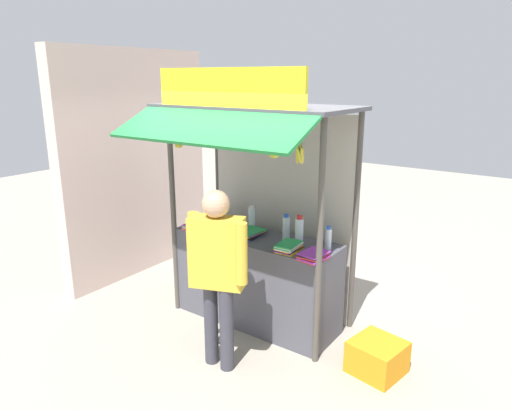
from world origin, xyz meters
TOP-DOWN VIEW (x-y plane):
  - ground_plane at (0.00, 0.00)m, footprint 20.00×20.00m
  - stall_counter at (0.00, 0.00)m, footprint 1.83×0.61m
  - stall_structure at (0.00, 0.13)m, footprint 2.03×1.52m
  - water_bottle_far_right at (0.79, 0.11)m, footprint 0.07×0.07m
  - water_bottle_right at (0.31, 0.11)m, footprint 0.08×0.08m
  - water_bottle_mid_left at (-0.18, 0.17)m, footprint 0.08×0.08m
  - water_bottle_back_left at (0.49, 0.06)m, footprint 0.09×0.09m
  - water_bottle_center at (-0.77, 0.17)m, footprint 0.06×0.06m
  - water_bottle_back_right at (-0.48, 0.06)m, footprint 0.09×0.09m
  - magazine_stack_left at (0.80, -0.20)m, footprint 0.24×0.30m
  - magazine_stack_rear_center at (0.50, -0.16)m, footprint 0.21×0.30m
  - magazine_stack_front_left at (-0.08, -0.01)m, footprint 0.27×0.32m
  - magazine_stack_far_left at (-0.69, -0.18)m, footprint 0.24×0.29m
  - banana_bunch_rightmost at (0.49, -0.41)m, footprint 0.10×0.09m
  - banana_bunch_inner_left at (-0.69, -0.41)m, footprint 0.09×0.10m
  - banana_bunch_inner_right at (0.74, -0.41)m, footprint 0.09×0.09m
  - vendor_person at (0.21, -0.89)m, footprint 0.65×0.37m
  - plastic_crate at (1.46, -0.13)m, footprint 0.51×0.51m
  - neighbour_wall at (-2.18, 0.30)m, footprint 0.20×2.40m

SIDE VIEW (x-z plane):
  - ground_plane at x=0.00m, z-range 0.00..0.00m
  - plastic_crate at x=1.46m, z-range 0.00..0.31m
  - stall_counter at x=0.00m, z-range 0.00..0.99m
  - magazine_stack_front_left at x=-0.08m, z-range 0.99..1.05m
  - magazine_stack_far_left at x=-0.69m, z-range 0.99..1.05m
  - magazine_stack_left at x=0.80m, z-range 0.99..1.05m
  - vendor_person at x=0.21m, z-range 0.17..1.88m
  - magazine_stack_rear_center at x=0.50m, z-range 0.99..1.07m
  - water_bottle_center at x=-0.77m, z-range 0.98..1.20m
  - water_bottle_far_right at x=0.79m, z-range 0.98..1.22m
  - water_bottle_mid_left at x=-0.18m, z-range 0.98..1.25m
  - water_bottle_right at x=0.31m, z-range 0.98..1.25m
  - water_bottle_back_left at x=0.49m, z-range 0.98..1.28m
  - water_bottle_back_right at x=-0.48m, z-range 0.98..1.29m
  - neighbour_wall at x=-2.18m, z-range 0.00..2.99m
  - stall_structure at x=0.00m, z-range 0.28..2.99m
  - banana_bunch_inner_right at x=0.74m, z-range 1.84..2.16m
  - banana_bunch_inner_left at x=-0.69m, z-range 1.85..2.16m
  - banana_bunch_rightmost at x=0.49m, z-range 1.87..2.16m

